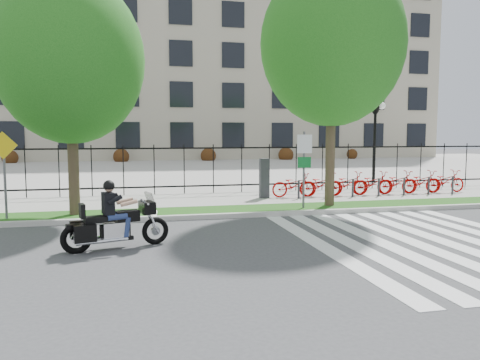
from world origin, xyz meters
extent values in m
plane|color=#3E3E41|center=(0.00, 0.00, 0.00)|extent=(120.00, 120.00, 0.00)
cube|color=#B7B5AD|center=(0.00, 4.10, 0.07)|extent=(60.00, 0.20, 0.15)
cube|color=#234F13|center=(0.00, 4.95, 0.07)|extent=(60.00, 1.50, 0.15)
cube|color=#AAA79F|center=(0.00, 7.45, 0.07)|extent=(60.00, 3.50, 0.15)
cube|color=#AAA79F|center=(0.00, 25.00, 0.05)|extent=(80.00, 34.00, 0.10)
cube|color=#AAA089|center=(0.00, 45.00, 10.00)|extent=(60.00, 20.00, 20.00)
cylinder|color=black|center=(10.00, 12.00, 2.00)|extent=(0.14, 0.14, 4.00)
cylinder|color=black|center=(10.00, 12.00, 3.90)|extent=(0.06, 0.70, 0.70)
sphere|color=white|center=(9.65, 12.00, 4.00)|extent=(0.36, 0.36, 0.36)
sphere|color=white|center=(10.35, 12.00, 4.00)|extent=(0.36, 0.36, 0.36)
cylinder|color=#3E3022|center=(-3.75, 4.95, 1.81)|extent=(0.32, 0.32, 3.31)
ellipsoid|color=#135515|center=(-3.75, 4.95, 4.76)|extent=(4.33, 4.33, 4.98)
cylinder|color=#3E3022|center=(4.49, 4.95, 2.14)|extent=(0.32, 0.32, 3.97)
ellipsoid|color=#135515|center=(4.49, 4.95, 5.55)|extent=(4.75, 4.75, 5.46)
cube|color=#2D2D33|center=(2.82, 7.20, 0.90)|extent=(0.35, 0.25, 1.50)
imported|color=#AA0200|center=(4.02, 7.20, 0.62)|extent=(1.78, 0.62, 0.93)
cylinder|color=#2D2D33|center=(4.02, 6.70, 0.50)|extent=(0.08, 0.08, 0.70)
imported|color=#AA0200|center=(5.12, 7.20, 0.62)|extent=(1.78, 0.62, 0.93)
cylinder|color=#2D2D33|center=(5.12, 6.70, 0.50)|extent=(0.08, 0.08, 0.70)
imported|color=#AA0200|center=(6.22, 7.20, 0.62)|extent=(1.78, 0.62, 0.93)
cylinder|color=#2D2D33|center=(6.22, 6.70, 0.50)|extent=(0.08, 0.08, 0.70)
imported|color=#AA0200|center=(7.32, 7.20, 0.62)|extent=(1.78, 0.62, 0.93)
cylinder|color=#2D2D33|center=(7.32, 6.70, 0.50)|extent=(0.08, 0.08, 0.70)
imported|color=#AA0200|center=(8.42, 7.20, 0.62)|extent=(1.78, 0.62, 0.93)
cylinder|color=#2D2D33|center=(8.42, 6.70, 0.50)|extent=(0.08, 0.08, 0.70)
imported|color=#AA0200|center=(9.52, 7.20, 0.62)|extent=(1.78, 0.62, 0.93)
cylinder|color=#2D2D33|center=(9.52, 6.70, 0.50)|extent=(0.08, 0.08, 0.70)
imported|color=#AA0200|center=(10.62, 7.20, 0.62)|extent=(1.78, 0.62, 0.93)
cylinder|color=#2D2D33|center=(10.62, 6.70, 0.50)|extent=(0.08, 0.08, 0.70)
cylinder|color=#59595B|center=(3.42, 4.60, 1.40)|extent=(0.07, 0.07, 2.50)
cube|color=white|center=(3.42, 4.56, 2.25)|extent=(0.50, 0.03, 0.60)
cube|color=#0C6626|center=(3.42, 4.56, 1.65)|extent=(0.45, 0.03, 0.35)
cylinder|color=#59595B|center=(-5.57, 4.60, 1.35)|extent=(0.07, 0.07, 2.40)
cube|color=yellow|center=(-5.57, 4.56, 2.25)|extent=(0.78, 0.03, 0.78)
torus|color=black|center=(-1.53, 1.14, 0.32)|extent=(0.65, 0.29, 0.64)
torus|color=black|center=(-3.23, 0.67, 0.32)|extent=(0.69, 0.31, 0.68)
cube|color=black|center=(-1.71, 1.09, 0.88)|extent=(0.40, 0.57, 0.28)
cube|color=#26262B|center=(-1.65, 1.11, 1.09)|extent=(0.26, 0.48, 0.28)
cube|color=silver|center=(-2.42, 0.89, 0.42)|extent=(0.62, 0.45, 0.37)
cube|color=black|center=(-2.16, 0.96, 0.72)|extent=(0.58, 0.44, 0.24)
cube|color=black|center=(-2.74, 0.80, 0.71)|extent=(0.71, 0.49, 0.13)
cube|color=black|center=(-3.10, 0.71, 0.91)|extent=(0.17, 0.33, 0.32)
cube|color=black|center=(-3.02, 0.44, 0.46)|extent=(0.49, 0.27, 0.37)
cube|color=black|center=(-3.17, 0.97, 0.46)|extent=(0.49, 0.27, 0.37)
cube|color=black|center=(-2.56, 0.85, 1.04)|extent=(0.31, 0.42, 0.48)
sphere|color=tan|center=(-2.53, 0.86, 1.39)|extent=(0.21, 0.21, 0.21)
sphere|color=black|center=(-2.53, 0.86, 1.43)|extent=(0.25, 0.25, 0.25)
camera|label=1|loc=(-1.98, -9.77, 2.56)|focal=35.00mm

